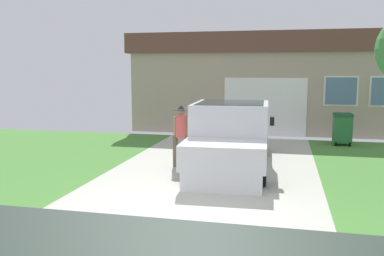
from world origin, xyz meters
TOP-DOWN VIEW (x-y plane):
  - pickup_truck at (0.39, 3.98)m, footprint 2.17×5.57m
  - person_with_hat at (-0.90, 3.83)m, footprint 0.46×0.43m
  - handbag at (-0.66, 3.64)m, footprint 0.38×0.20m
  - house_with_garage at (0.96, 12.96)m, footprint 11.37×6.88m
  - wheeled_trash_bin at (3.68, 8.23)m, footprint 0.60×0.72m

SIDE VIEW (x-z plane):
  - handbag at x=-0.66m, z-range -0.09..0.35m
  - wheeled_trash_bin at x=3.68m, z-range 0.04..1.12m
  - pickup_truck at x=0.39m, z-range -0.10..1.63m
  - person_with_hat at x=-0.90m, z-range 0.13..1.77m
  - house_with_garage at x=0.96m, z-range 0.02..4.05m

